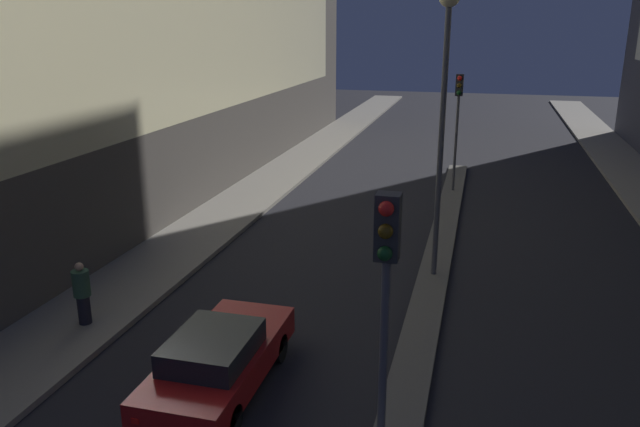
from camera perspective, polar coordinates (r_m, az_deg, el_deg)
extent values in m
cube|color=#56544F|center=(19.79, 10.57, -4.52)|extent=(0.89, 28.07, 0.15)
cylinder|color=#4C4C51|center=(9.22, 5.69, -16.25)|extent=(0.12, 0.12, 4.13)
cube|color=#2D2D2D|center=(8.12, 6.21, -1.24)|extent=(0.32, 0.28, 0.90)
sphere|color=red|center=(7.86, 6.08, 0.43)|extent=(0.20, 0.20, 0.20)
sphere|color=#4C380A|center=(7.95, 6.01, -1.64)|extent=(0.20, 0.20, 0.20)
sphere|color=#0F3D19|center=(8.05, 5.94, -3.66)|extent=(0.20, 0.20, 0.20)
cylinder|color=#4C4C51|center=(27.83, 12.30, 6.24)|extent=(0.12, 0.12, 4.13)
cube|color=#2D2D2D|center=(27.48, 12.64, 11.39)|extent=(0.32, 0.28, 0.90)
sphere|color=red|center=(27.28, 12.66, 11.98)|extent=(0.20, 0.20, 0.20)
sphere|color=#4C380A|center=(27.30, 12.62, 11.36)|extent=(0.20, 0.20, 0.20)
sphere|color=#0F3D19|center=(27.33, 12.58, 10.73)|extent=(0.20, 0.20, 0.20)
cylinder|color=#4C4C51|center=(17.76, 10.99, 6.00)|extent=(0.16, 0.16, 7.59)
cube|color=maroon|center=(13.23, -9.08, -13.28)|extent=(1.79, 4.46, 0.61)
cube|color=black|center=(12.70, -9.81, -11.89)|extent=(1.52, 2.01, 0.48)
cube|color=red|center=(11.82, -16.54, -17.72)|extent=(0.14, 0.04, 0.10)
cylinder|color=black|center=(14.76, -9.70, -11.24)|extent=(0.22, 0.64, 0.64)
cylinder|color=black|center=(14.24, -3.78, -12.14)|extent=(0.22, 0.64, 0.64)
cylinder|color=black|center=(12.67, -15.02, -16.81)|extent=(0.22, 0.64, 0.64)
cylinder|color=black|center=(12.06, -8.15, -18.28)|extent=(0.22, 0.64, 0.64)
cylinder|color=black|center=(16.53, -20.75, -8.19)|extent=(0.31, 0.31, 0.73)
cylinder|color=#33563D|center=(16.26, -21.01, -5.98)|extent=(0.42, 0.42, 0.65)
sphere|color=tan|center=(16.11, -21.17, -4.56)|extent=(0.21, 0.21, 0.21)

